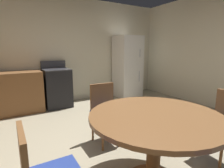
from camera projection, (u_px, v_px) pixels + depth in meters
name	position (u px, v px, depth m)	size (l,w,h in m)	color
ground_plane	(127.00, 148.00, 2.52)	(14.00, 14.00, 0.00)	gray
wall_back	(66.00, 51.00, 4.65)	(5.98, 0.12, 2.70)	beige
oven_range	(57.00, 88.00, 4.30)	(0.60, 0.60, 1.10)	black
refrigerator	(127.00, 67.00, 5.19)	(0.68, 0.68, 1.76)	white
dining_table	(155.00, 129.00, 1.73)	(1.28, 1.28, 0.76)	brown
chair_north	(106.00, 109.00, 2.64)	(0.41, 0.41, 0.87)	brown
chair_east	(223.00, 122.00, 2.17)	(0.44, 0.44, 0.87)	brown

